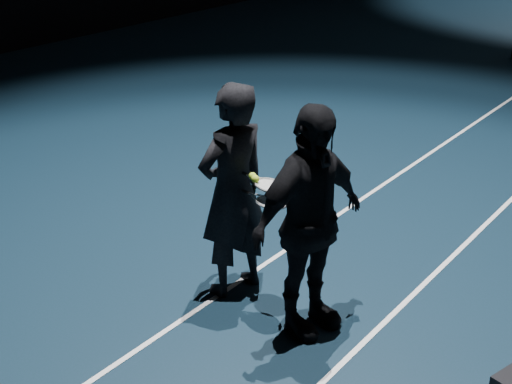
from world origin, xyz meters
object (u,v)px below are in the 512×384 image
racket_lower (271,202)px  tennis_balls (255,175)px  player_b (309,222)px  player_a (233,191)px  racket_upper (270,186)px

racket_lower → tennis_balls: size_ratio=5.67×
player_b → racket_lower: (-0.40, 0.05, 0.04)m
player_a → racket_lower: player_a is taller
racket_upper → tennis_balls: size_ratio=5.67×
player_b → tennis_balls: (-0.59, 0.07, 0.22)m
player_b → tennis_balls: size_ratio=16.06×
player_a → tennis_balls: 0.34m
tennis_balls → player_b: bearing=-7.1°
racket_upper → tennis_balls: tennis_balls is taller
racket_lower → racket_upper: 0.14m
tennis_balls → racket_upper: bearing=6.9°
racket_lower → tennis_balls: 0.26m
racket_lower → racket_upper: (-0.05, 0.05, 0.12)m
player_b → racket_upper: size_ratio=2.83×
player_a → player_b: 0.85m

